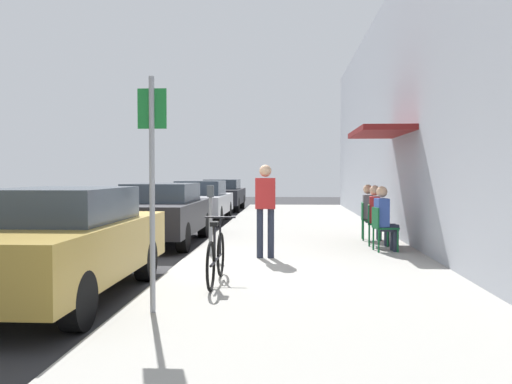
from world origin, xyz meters
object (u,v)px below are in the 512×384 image
parked_car_2 (201,201)px  cafe_chair_0 (382,226)px  seated_patron_2 (370,210)px  parked_car_0 (59,242)px  pedestrian_standing (265,203)px  seated_patron_0 (385,216)px  parking_meter (211,215)px  street_sign (152,175)px  parked_car_1 (161,212)px  parked_car_3 (222,194)px  bicycle_0 (216,258)px  seated_patron_1 (377,213)px  cafe_chair_2 (368,218)px  cafe_chair_1 (374,222)px

parked_car_2 → cafe_chair_0: bearing=-57.5°
parked_car_2 → seated_patron_2: 7.56m
parked_car_0 → pedestrian_standing: size_ratio=2.59×
cafe_chair_0 → seated_patron_0: size_ratio=0.67×
seated_patron_0 → pedestrian_standing: bearing=-156.8°
parking_meter → street_sign: (-0.05, -4.16, 0.75)m
seated_patron_0 → seated_patron_2: bearing=90.0°
parked_car_1 → seated_patron_0: bearing=-20.3°
parked_car_0 → pedestrian_standing: (2.58, 2.94, 0.36)m
seated_patron_0 → parked_car_3: bearing=109.7°
parking_meter → street_sign: street_sign is taller
parking_meter → bicycle_0: 2.61m
seated_patron_1 → seated_patron_2: (-0.00, 1.00, 0.00)m
parked_car_1 → pedestrian_standing: (2.58, -2.81, 0.37)m
cafe_chair_2 → seated_patron_2: bearing=-4.3°
cafe_chair_0 → cafe_chair_2: bearing=90.0°
parked_car_2 → cafe_chair_2: bearing=-49.8°
street_sign → cafe_chair_2: street_sign is taller
parked_car_1 → parked_car_3: (0.00, 11.93, -0.01)m
parked_car_1 → cafe_chair_2: bearing=0.6°
parked_car_1 → cafe_chair_1: parked_car_1 is taller
parked_car_3 → street_sign: (1.50, -18.70, 0.90)m
seated_patron_1 → seated_patron_2: size_ratio=1.00×
parked_car_2 → seated_patron_0: bearing=-57.2°
seated_patron_1 → parked_car_0: bearing=-135.7°
parked_car_0 → seated_patron_0: parked_car_0 is taller
street_sign → bicycle_0: size_ratio=1.52×
parked_car_1 → bicycle_0: (1.99, -5.15, -0.27)m
street_sign → bicycle_0: (0.49, 1.62, -1.16)m
parked_car_0 → parked_car_2: (-0.00, 11.54, -0.03)m
bicycle_0 → cafe_chair_1: bicycle_0 is taller
cafe_chair_2 → seated_patron_2: 0.20m
parked_car_2 → parked_car_0: bearing=-90.0°
cafe_chair_0 → cafe_chair_2: same height
parked_car_3 → street_sign: bearing=-85.4°
parked_car_3 → cafe_chair_1: bearing=-69.4°
parking_meter → cafe_chair_0: (3.30, 0.80, -0.26)m
bicycle_0 → parked_car_2: bearing=100.3°
seated_patron_1 → parked_car_1: bearing=169.0°
cafe_chair_2 → parked_car_0: bearing=-129.9°
seated_patron_0 → cafe_chair_1: (-0.06, 0.87, -0.19)m
bicycle_0 → parked_car_0: bearing=-163.4°
seated_patron_2 → cafe_chair_1: bearing=-93.4°
parked_car_0 → parked_car_1: (0.00, 5.75, -0.02)m
parking_meter → street_sign: size_ratio=0.51×
parked_car_3 → cafe_chair_2: 12.83m
seated_patron_1 → bicycle_0: bearing=-124.8°
parked_car_0 → seated_patron_2: bearing=49.7°
parking_meter → seated_patron_1: (3.36, 1.66, -0.07)m
parked_car_3 → seated_patron_0: bearing=-70.3°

